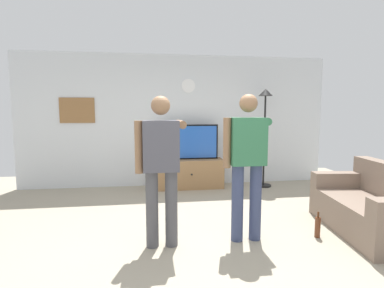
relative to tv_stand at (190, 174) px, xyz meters
name	(u,v)px	position (x,y,z in m)	size (l,w,h in m)	color
ground_plane	(201,246)	(-0.23, -2.60, -0.29)	(8.40, 8.40, 0.00)	#9E937F
back_wall	(177,121)	(-0.23, 0.35, 1.06)	(6.40, 0.10, 2.70)	silver
tv_stand	(190,174)	(0.00, 0.00, 0.00)	(1.32, 0.46, 0.58)	#997047
television	(190,142)	(0.00, 0.05, 0.64)	(1.14, 0.07, 0.70)	black
wall_clock	(188,86)	(0.00, 0.29, 1.78)	(0.28, 0.28, 0.03)	white
framed_picture	(77,110)	(-2.22, 0.30, 1.28)	(0.67, 0.04, 0.50)	olive
floor_lamp	(265,117)	(1.52, -0.08, 1.14)	(0.32, 0.32, 2.00)	black
person_standing_nearer_lamp	(161,163)	(-0.66, -2.51, 0.67)	(0.58, 0.78, 1.71)	#4C4C51
person_standing_nearer_couch	(247,159)	(0.34, -2.48, 0.70)	(0.59, 0.78, 1.74)	#384266
side_couch	(374,208)	(2.01, -2.52, 0.03)	(1.02, 1.63, 0.87)	#7F6B5B
beverage_bottle	(318,227)	(1.23, -2.56, -0.16)	(0.07, 0.07, 0.32)	#592D19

